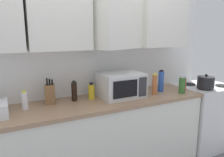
# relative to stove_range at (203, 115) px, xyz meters

# --- Properties ---
(wall_back_with_cabinets) EXTENTS (3.44, 0.53, 2.60)m
(wall_back_with_cabinets) POSITION_rel_stove_range_xyz_m (-1.67, 0.25, 1.13)
(wall_back_with_cabinets) COLOR white
(wall_back_with_cabinets) RESTS_ON ground_plane
(counter_run) EXTENTS (2.57, 0.63, 0.90)m
(counter_run) POSITION_rel_stove_range_xyz_m (-1.67, 0.02, -0.00)
(counter_run) COLOR white
(counter_run) RESTS_ON ground_plane
(stove_range) EXTENTS (0.76, 0.64, 0.91)m
(stove_range) POSITION_rel_stove_range_xyz_m (0.00, 0.00, 0.00)
(stove_range) COLOR silver
(stove_range) RESTS_ON ground_plane
(kettle) EXTENTS (0.21, 0.21, 0.19)m
(kettle) POSITION_rel_stove_range_xyz_m (-0.17, -0.14, 0.54)
(kettle) COLOR black
(kettle) RESTS_ON stove_range
(microwave) EXTENTS (0.48, 0.37, 0.28)m
(microwave) POSITION_rel_stove_range_xyz_m (-1.34, 0.04, 0.59)
(microwave) COLOR silver
(microwave) RESTS_ON counter_run
(knife_block) EXTENTS (0.12, 0.14, 0.27)m
(knife_block) POSITION_rel_stove_range_xyz_m (-2.11, 0.16, 0.55)
(knife_block) COLOR brown
(knife_block) RESTS_ON counter_run
(bottle_green_oil) EXTENTS (0.08, 0.08, 0.22)m
(bottle_green_oil) POSITION_rel_stove_range_xyz_m (-0.60, -0.15, 0.56)
(bottle_green_oil) COLOR #386B2D
(bottle_green_oil) RESTS_ON counter_run
(bottle_white_jar) EXTENTS (0.06, 0.06, 0.19)m
(bottle_white_jar) POSITION_rel_stove_range_xyz_m (-2.36, 0.09, 0.53)
(bottle_white_jar) COLOR white
(bottle_white_jar) RESTS_ON counter_run
(bottle_red_sauce) EXTENTS (0.06, 0.06, 0.18)m
(bottle_red_sauce) POSITION_rel_stove_range_xyz_m (-0.48, -0.06, 0.53)
(bottle_red_sauce) COLOR red
(bottle_red_sauce) RESTS_ON counter_run
(bottle_spice_jar) EXTENTS (0.06, 0.06, 0.26)m
(bottle_spice_jar) POSITION_rel_stove_range_xyz_m (-0.94, -0.05, 0.57)
(bottle_spice_jar) COLOR #BC6638
(bottle_spice_jar) RESTS_ON counter_run
(bottle_blue_cleaner) EXTENTS (0.07, 0.07, 0.27)m
(bottle_blue_cleaner) POSITION_rel_stove_range_xyz_m (-0.78, 0.02, 0.58)
(bottle_blue_cleaner) COLOR #2D56B7
(bottle_blue_cleaner) RESTS_ON counter_run
(bottle_yellow_mustard) EXTENTS (0.07, 0.07, 0.19)m
(bottle_yellow_mustard) POSITION_rel_stove_range_xyz_m (-1.67, 0.12, 0.53)
(bottle_yellow_mustard) COLOR gold
(bottle_yellow_mustard) RESTS_ON counter_run
(bottle_soy_dark) EXTENTS (0.06, 0.06, 0.22)m
(bottle_soy_dark) POSITION_rel_stove_range_xyz_m (-1.86, 0.14, 0.55)
(bottle_soy_dark) COLOR black
(bottle_soy_dark) RESTS_ON counter_run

